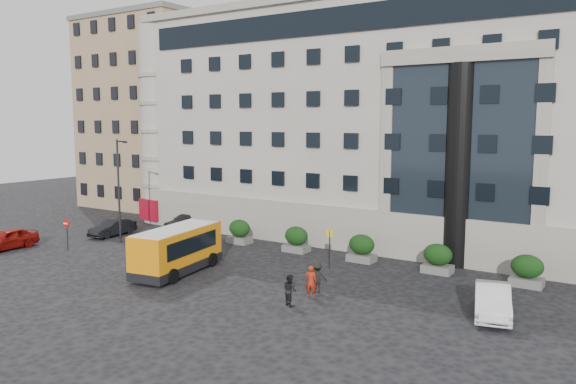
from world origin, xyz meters
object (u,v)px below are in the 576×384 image
object	(u,v)px
pedestrian_b	(290,290)
hedge_c	(362,248)
minibus	(177,248)
red_truck	(175,203)
hedge_b	(296,239)
no_entry_sign	(66,228)
pedestrian_a	(311,281)
parked_car_b	(113,228)
hedge_a	(239,231)
street_lamp	(119,187)
hedge_e	(527,270)
parked_car_a	(7,239)
pedestrian_c	(317,277)
hedge_d	(438,258)
parked_car_d	(189,206)
bus_stop_sign	(330,242)
parked_car_c	(185,222)
white_taxi	(493,301)

from	to	relation	value
pedestrian_b	hedge_c	bearing A→B (deg)	-59.59
minibus	red_truck	bearing A→B (deg)	125.89
hedge_b	red_truck	xyz separation A→B (m)	(-16.89, 4.86, 0.69)
minibus	pedestrian_b	size ratio (longest dim) A/B	4.36
no_entry_sign	pedestrian_a	distance (m)	20.53
no_entry_sign	minibus	size ratio (longest dim) A/B	0.33
minibus	parked_car_b	size ratio (longest dim) A/B	1.71
pedestrian_a	pedestrian_b	bearing A→B (deg)	60.01
hedge_a	hedge_b	size ratio (longest dim) A/B	1.00
street_lamp	parked_car_b	distance (m)	4.66
hedge_a	hedge_e	bearing A→B (deg)	0.00
parked_car_a	hedge_a	bearing A→B (deg)	37.77
pedestrian_c	hedge_d	bearing A→B (deg)	-153.25
hedge_c	parked_car_d	size ratio (longest dim) A/B	0.35
hedge_e	red_truck	size ratio (longest dim) A/B	0.30
street_lamp	parked_car_d	bearing A→B (deg)	111.27
bus_stop_sign	parked_car_c	world-z (taller)	bus_stop_sign
parked_car_c	pedestrian_b	size ratio (longest dim) A/B	2.82
hedge_b	hedge_d	world-z (taller)	same
pedestrian_c	bus_stop_sign	bearing A→B (deg)	-102.55
red_truck	pedestrian_c	bearing A→B (deg)	-20.73
hedge_d	pedestrian_b	xyz separation A→B (m)	(-4.30, -10.21, -0.12)
hedge_c	hedge_d	distance (m)	5.20
hedge_c	hedge_e	size ratio (longest dim) A/B	1.00
red_truck	parked_car_d	xyz separation A→B (m)	(-1.31, 3.34, -0.88)
hedge_a	parked_car_b	world-z (taller)	hedge_a
hedge_e	minibus	size ratio (longest dim) A/B	0.26
parked_car_a	pedestrian_c	xyz separation A→B (m)	(24.39, 3.49, 0.08)
hedge_a	parked_car_c	size ratio (longest dim) A/B	0.40
hedge_e	pedestrian_a	distance (m)	12.57
no_entry_sign	hedge_b	bearing A→B (deg)	31.90
hedge_a	minibus	bearing A→B (deg)	-76.90
white_taxi	pedestrian_b	world-z (taller)	pedestrian_b
parked_car_a	pedestrian_b	size ratio (longest dim) A/B	2.78
parked_car_d	pedestrian_b	bearing A→B (deg)	-45.14
parked_car_b	white_taxi	distance (m)	30.96
hedge_a	parked_car_b	xyz separation A→B (m)	(-10.48, -3.51, -0.25)
street_lamp	parked_car_c	bearing A→B (deg)	86.26
pedestrian_a	white_taxi	bearing A→B (deg)	171.70
parked_car_a	parked_car_c	bearing A→B (deg)	64.41
parked_car_a	white_taxi	bearing A→B (deg)	5.75
hedge_a	parked_car_a	size ratio (longest dim) A/B	0.41
hedge_d	white_taxi	xyz separation A→B (m)	(4.77, -6.15, -0.17)
no_entry_sign	parked_car_b	bearing A→B (deg)	105.54
minibus	pedestrian_a	size ratio (longest dim) A/B	4.08
parked_car_a	hedge_d	bearing A→B (deg)	18.53
parked_car_c	parked_car_d	distance (m)	8.35
bus_stop_sign	pedestrian_c	distance (m)	5.20
hedge_a	red_truck	distance (m)	12.68
pedestrian_c	pedestrian_b	bearing A→B (deg)	53.86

